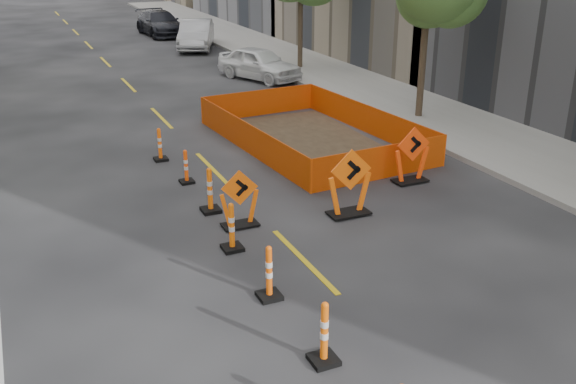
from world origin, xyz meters
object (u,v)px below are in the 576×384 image
channelizer_3 (324,333)px  channelizer_4 (269,272)px  channelizer_8 (160,144)px  chevron_sign_right (412,155)px  parked_car_near (259,63)px  channelizer_6 (210,190)px  chevron_sign_center (350,182)px  channelizer_5 (232,227)px  channelizer_7 (186,166)px  chevron_sign_left (239,198)px  parked_car_far (160,23)px  parked_car_mid (196,35)px

channelizer_3 → channelizer_4: bearing=91.0°
channelizer_3 → channelizer_8: (0.01, 10.53, -0.05)m
channelizer_8 → chevron_sign_right: 7.27m
parked_car_near → channelizer_3: bearing=-131.9°
channelizer_4 → channelizer_6: (0.24, 4.21, 0.03)m
chevron_sign_right → parked_car_near: size_ratio=0.36×
chevron_sign_center → parked_car_near: (3.78, 15.09, -0.10)m
channelizer_5 → channelizer_7: (0.21, 4.21, -0.07)m
chevron_sign_left → parked_car_far: size_ratio=0.26×
parked_car_far → chevron_sign_center: bearing=-98.8°
channelizer_5 → parked_car_far: size_ratio=0.20×
channelizer_3 → channelizer_6: size_ratio=0.97×
channelizer_7 → channelizer_8: bearing=95.2°
channelizer_6 → channelizer_8: bearing=92.5°
parked_car_near → channelizer_7: bearing=-143.0°
chevron_sign_center → channelizer_5: bearing=-162.2°
channelizer_4 → channelizer_8: 8.43m
channelizer_3 → parked_car_far: bearing=80.2°
chevron_sign_left → channelizer_8: bearing=106.8°
channelizer_6 → channelizer_8: 4.22m
parked_car_mid → channelizer_7: bearing=-85.5°
channelizer_3 → chevron_sign_center: chevron_sign_center is taller
channelizer_8 → chevron_sign_right: chevron_sign_right is taller
channelizer_6 → parked_car_far: (5.92, 29.00, 0.22)m
channelizer_7 → chevron_sign_right: size_ratio=0.60×
chevron_sign_left → chevron_sign_right: chevron_sign_right is taller
channelizer_4 → chevron_sign_left: size_ratio=0.77×
channelizer_7 → chevron_sign_center: 4.68m
channelizer_4 → parked_car_near: parked_car_near is taller
chevron_sign_right → parked_car_far: parked_car_far is taller
channelizer_4 → chevron_sign_left: (0.59, 3.14, 0.16)m
channelizer_3 → channelizer_7: 8.43m
channelizer_8 → chevron_sign_left: bearing=-84.2°
channelizer_4 → parked_car_far: 33.78m
channelizer_4 → channelizer_7: (0.24, 6.32, -0.07)m
channelizer_6 → parked_car_far: bearing=78.5°
chevron_sign_left → chevron_sign_right: bearing=19.4°
channelizer_3 → channelizer_8: bearing=89.9°
chevron_sign_right → channelizer_3: bearing=-128.9°
parked_car_near → channelizer_6: bearing=-139.0°
channelizer_6 → chevron_sign_center: size_ratio=0.68×
channelizer_5 → channelizer_7: bearing=87.2°
chevron_sign_right → parked_car_mid: size_ratio=0.31×
chevron_sign_right → channelizer_4: bearing=-141.1°
channelizer_7 → chevron_sign_right: bearing=-23.7°
channelizer_7 → parked_car_near: 13.27m
channelizer_6 → parked_car_near: 15.13m
channelizer_5 → channelizer_8: channelizer_5 is taller
channelizer_8 → chevron_sign_center: size_ratio=0.60×
chevron_sign_center → channelizer_8: bearing=125.8°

